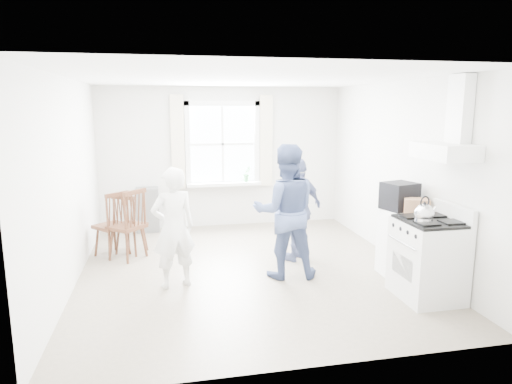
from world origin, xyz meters
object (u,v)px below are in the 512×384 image
windsor_chair_c (132,217)px  person_mid (285,211)px  windsor_chair_b (127,218)px  windsor_chair_a (115,217)px  person_right (298,209)px  low_cabinet (403,244)px  person_left (173,228)px  stereo_stack (400,196)px  gas_stove (428,258)px

windsor_chair_c → person_mid: bearing=-28.5°
person_mid → windsor_chair_b: bearing=-24.8°
windsor_chair_a → person_mid: size_ratio=0.57×
person_right → low_cabinet: bearing=111.9°
low_cabinet → person_left: 3.01m
stereo_stack → person_right: bearing=142.6°
windsor_chair_a → person_mid: person_mid is taller
gas_stove → windsor_chair_b: bearing=146.5°
person_right → windsor_chair_a: bearing=-43.5°
gas_stove → windsor_chair_a: gas_stove is taller
windsor_chair_a → person_right: person_right is taller
person_right → stereo_stack: bearing=113.3°
person_left → person_mid: (1.45, 0.07, 0.12)m
windsor_chair_b → person_left: bearing=-64.8°
windsor_chair_a → person_left: size_ratio=0.66×
person_left → low_cabinet: bearing=158.5°
person_left → stereo_stack: bearing=160.0°
gas_stove → windsor_chair_c: (-3.48, 2.12, 0.17)m
person_mid → person_right: size_ratio=1.16×
low_cabinet → person_right: (-1.16, 0.94, 0.31)m
windsor_chair_c → person_mid: (2.02, -1.10, 0.23)m
stereo_stack → low_cabinet: bearing=-61.6°
windsor_chair_a → windsor_chair_c: size_ratio=0.95×
person_mid → person_left: bearing=10.4°
low_cabinet → person_mid: bearing=168.1°
windsor_chair_b → stereo_stack: bearing=-23.8°
person_mid → person_right: bearing=-113.3°
windsor_chair_b → windsor_chair_c: 0.28m
low_cabinet → windsor_chair_b: (-3.65, 1.67, 0.13)m
gas_stove → windsor_chair_a: bearing=148.3°
windsor_chair_a → windsor_chair_c: (0.25, -0.18, 0.04)m
stereo_stack → windsor_chair_b: stereo_stack is taller
windsor_chair_b → gas_stove: bearing=-33.5°
stereo_stack → person_right: size_ratio=0.32×
low_cabinet → person_right: 1.52m
stereo_stack → windsor_chair_c: stereo_stack is taller
windsor_chair_a → person_mid: 2.63m
stereo_stack → windsor_chair_a: stereo_stack is taller
gas_stove → person_left: size_ratio=0.74×
windsor_chair_a → windsor_chair_c: 0.31m
stereo_stack → person_left: person_left is taller
windsor_chair_b → windsor_chair_c: (0.10, -0.25, 0.08)m
windsor_chair_b → person_right: person_right is taller
windsor_chair_b → person_mid: (2.12, -1.35, 0.31)m
person_right → person_mid: bearing=29.7°
stereo_stack → windsor_chair_a: size_ratio=0.48×
windsor_chair_c → person_mid: person_mid is taller
gas_stove → person_left: bearing=161.9°
person_left → person_right: bearing=-176.1°
windsor_chair_a → windsor_chair_b: (0.16, 0.07, -0.04)m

